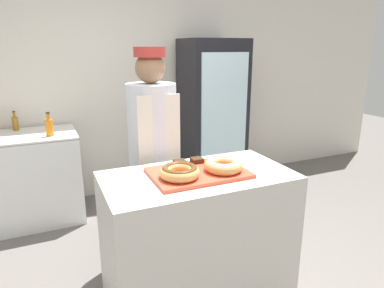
{
  "coord_description": "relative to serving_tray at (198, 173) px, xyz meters",
  "views": [
    {
      "loc": [
        -0.87,
        -1.89,
        1.74
      ],
      "look_at": [
        0.0,
        0.1,
        1.12
      ],
      "focal_mm": 32.0,
      "sensor_mm": 36.0,
      "label": 1
    }
  ],
  "objects": [
    {
      "name": "donut_light_glaze",
      "position": [
        0.15,
        -0.06,
        0.05
      ],
      "size": [
        0.25,
        0.25,
        0.08
      ],
      "color": "tan",
      "rests_on": "serving_tray"
    },
    {
      "name": "serving_tray",
      "position": [
        0.0,
        0.0,
        0.0
      ],
      "size": [
        0.61,
        0.42,
        0.02
      ],
      "color": "#D84C33",
      "rests_on": "display_counter"
    },
    {
      "name": "brownie_back_left",
      "position": [
        -0.06,
        0.16,
        0.03
      ],
      "size": [
        0.08,
        0.08,
        0.03
      ],
      "color": "#382111",
      "rests_on": "serving_tray"
    },
    {
      "name": "bottle_amber",
      "position": [
        -1.15,
        1.96,
        0.04
      ],
      "size": [
        0.06,
        0.06,
        0.2
      ],
      "color": "#99661E",
      "rests_on": "chest_freezer"
    },
    {
      "name": "wall_back",
      "position": [
        0.0,
        2.13,
        0.4
      ],
      "size": [
        8.0,
        0.06,
        2.7
      ],
      "color": "silver",
      "rests_on": "ground_plane"
    },
    {
      "name": "donut_chocolate_glaze",
      "position": [
        -0.15,
        -0.06,
        0.05
      ],
      "size": [
        0.25,
        0.25,
        0.08
      ],
      "color": "tan",
      "rests_on": "serving_tray"
    },
    {
      "name": "beverage_fridge",
      "position": [
        0.98,
        1.73,
        -0.04
      ],
      "size": [
        0.7,
        0.6,
        1.82
      ],
      "color": "black",
      "rests_on": "ground_plane"
    },
    {
      "name": "baker_person",
      "position": [
        -0.11,
        0.61,
        -0.03
      ],
      "size": [
        0.38,
        0.38,
        1.73
      ],
      "color": "#4C4C51",
      "rests_on": "ground_plane"
    },
    {
      "name": "brownie_back_right",
      "position": [
        0.06,
        0.16,
        0.03
      ],
      "size": [
        0.08,
        0.08,
        0.03
      ],
      "color": "#382111",
      "rests_on": "serving_tray"
    },
    {
      "name": "bottle_orange_b",
      "position": [
        -0.84,
        1.57,
        0.05
      ],
      "size": [
        0.07,
        0.07,
        0.23
      ],
      "color": "orange",
      "rests_on": "chest_freezer"
    },
    {
      "name": "chest_freezer",
      "position": [
        -1.1,
        1.73,
        -0.49
      ],
      "size": [
        1.01,
        0.67,
        0.91
      ],
      "color": "white",
      "rests_on": "ground_plane"
    },
    {
      "name": "display_counter",
      "position": [
        0.0,
        0.0,
        -0.48
      ],
      "size": [
        1.23,
        0.66,
        0.94
      ],
      "color": "beige",
      "rests_on": "ground_plane"
    }
  ]
}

